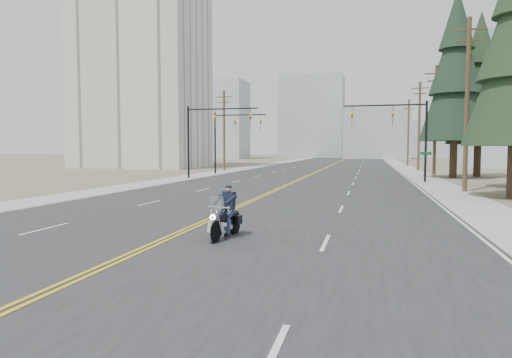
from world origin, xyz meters
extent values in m
plane|color=#776D56|center=(0.00, 0.00, 0.00)|extent=(400.00, 400.00, 0.00)
cube|color=#303033|center=(0.00, 70.00, 0.01)|extent=(20.00, 200.00, 0.01)
cube|color=#A5A5A0|center=(-11.50, 70.00, 0.01)|extent=(3.00, 200.00, 0.01)
cube|color=#A5A5A0|center=(11.50, 70.00, 0.01)|extent=(3.00, 200.00, 0.01)
cylinder|color=black|center=(-11.00, 32.00, 3.50)|extent=(0.20, 0.20, 7.00)
cylinder|color=black|center=(-7.50, 32.00, 6.70)|extent=(7.00, 0.14, 0.14)
imported|color=#BF8C0C|center=(-8.20, 32.00, 6.05)|extent=(0.21, 0.26, 1.30)
imported|color=#BF8C0C|center=(-4.70, 32.00, 6.05)|extent=(0.21, 0.26, 1.30)
cylinder|color=black|center=(11.00, 32.00, 3.50)|extent=(0.20, 0.20, 7.00)
cylinder|color=black|center=(7.50, 32.00, 6.70)|extent=(7.00, 0.14, 0.14)
imported|color=#BF8C0C|center=(8.20, 32.00, 6.05)|extent=(0.21, 0.26, 1.30)
imported|color=#BF8C0C|center=(4.70, 32.00, 6.05)|extent=(0.21, 0.26, 1.30)
cylinder|color=black|center=(-11.00, 40.00, 3.50)|extent=(0.20, 0.20, 7.00)
cylinder|color=black|center=(-8.00, 40.00, 6.70)|extent=(6.00, 0.14, 0.14)
imported|color=#BF8C0C|center=(-8.60, 40.00, 6.05)|extent=(0.21, 0.26, 1.30)
imported|color=#BF8C0C|center=(-5.60, 40.00, 6.05)|extent=(0.21, 0.26, 1.30)
cylinder|color=black|center=(10.80, 30.00, 1.30)|extent=(0.06, 0.06, 2.60)
cube|color=#0C5926|center=(10.80, 30.00, 2.50)|extent=(0.90, 0.03, 0.25)
cylinder|color=brown|center=(12.50, 23.00, 5.75)|extent=(0.30, 0.30, 11.50)
cube|color=brown|center=(12.50, 23.00, 10.70)|extent=(2.20, 0.12, 0.12)
cube|color=brown|center=(12.50, 23.00, 10.00)|extent=(1.60, 0.12, 0.12)
cylinder|color=brown|center=(12.50, 38.00, 5.50)|extent=(0.30, 0.30, 11.00)
cube|color=brown|center=(12.50, 38.00, 10.20)|extent=(2.20, 0.12, 0.12)
cube|color=brown|center=(12.50, 38.00, 9.50)|extent=(1.60, 0.12, 0.12)
cylinder|color=brown|center=(12.50, 53.00, 5.75)|extent=(0.30, 0.30, 11.50)
cube|color=brown|center=(12.50, 53.00, 10.70)|extent=(2.20, 0.12, 0.12)
cube|color=brown|center=(12.50, 53.00, 10.00)|extent=(1.60, 0.12, 0.12)
cylinder|color=brown|center=(12.50, 70.00, 5.50)|extent=(0.30, 0.30, 11.00)
cube|color=brown|center=(12.50, 70.00, 10.20)|extent=(2.20, 0.12, 0.12)
cube|color=brown|center=(12.50, 70.00, 9.50)|extent=(1.60, 0.12, 0.12)
cylinder|color=brown|center=(-12.50, 48.00, 5.25)|extent=(0.30, 0.30, 10.50)
cube|color=brown|center=(-12.50, 48.00, 9.70)|extent=(2.20, 0.12, 0.12)
cube|color=brown|center=(-12.50, 48.00, 9.00)|extent=(1.60, 0.12, 0.12)
cube|color=silver|center=(-28.00, 55.00, 15.00)|extent=(18.00, 14.00, 30.00)
cube|color=#B7BCC6|center=(-35.00, 115.00, 11.00)|extent=(14.00, 12.00, 22.00)
cube|color=#ADB2B7|center=(8.00, 125.00, 7.00)|extent=(18.00, 14.00, 14.00)
cube|color=#ADB2B7|center=(-12.00, 140.00, 13.00)|extent=(20.00, 15.00, 26.00)
cube|color=#B7BCC6|center=(25.00, 150.00, 6.00)|extent=(14.00, 14.00, 12.00)
cube|color=#ADB2B7|center=(-50.00, 130.00, 8.00)|extent=(12.00, 12.00, 16.00)
cylinder|color=#382619|center=(14.27, 38.11, 1.83)|extent=(0.64, 0.64, 3.66)
cone|color=black|center=(14.27, 38.11, 9.15)|extent=(6.59, 6.59, 10.98)
cone|color=black|center=(14.27, 38.11, 12.26)|extent=(4.94, 4.94, 8.24)
cone|color=black|center=(14.27, 38.11, 15.37)|extent=(3.29, 3.29, 5.86)
cylinder|color=#382619|center=(17.04, 41.01, 1.68)|extent=(0.78, 0.78, 3.35)
cone|color=black|center=(17.04, 41.01, 8.39)|extent=(6.26, 6.26, 10.06)
cone|color=black|center=(17.04, 41.01, 11.24)|extent=(4.70, 4.70, 7.55)
cone|color=black|center=(17.04, 41.01, 14.09)|extent=(3.13, 3.13, 5.37)
camera|label=1|loc=(6.26, -9.92, 2.91)|focal=32.00mm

